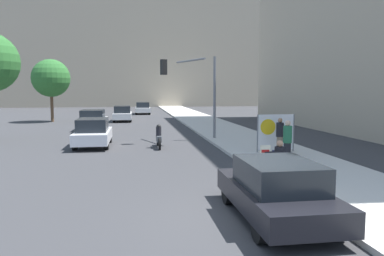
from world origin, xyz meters
name	(u,v)px	position (x,y,z in m)	size (l,w,h in m)	color
ground_plane	(258,218)	(0.00, 0.00, 0.00)	(160.00, 160.00, 0.00)	#38383A
sidewalk_curb	(235,136)	(3.54, 15.00, 0.07)	(4.25, 90.00, 0.15)	beige
building_backdrop_far	(137,18)	(-2.00, 65.66, 16.66)	(52.00, 12.00, 33.32)	tan
seated_protester	(280,157)	(1.90, 3.41, 0.79)	(0.91, 0.77, 1.20)	#474C56
jogger_on_sidewalk	(287,142)	(3.00, 5.38, 1.02)	(0.34, 0.34, 1.71)	black
pedestrian_behind	(280,136)	(3.58, 7.58, 0.97)	(0.34, 0.34, 1.63)	#756651
protest_banner	(275,132)	(3.62, 8.24, 1.07)	(1.82, 0.06, 1.75)	slate
traffic_light_pole	(195,82)	(0.61, 13.28, 3.49)	(3.41, 3.17, 4.86)	slate
parked_car_curbside	(276,190)	(0.37, -0.18, 0.71)	(1.84, 4.17, 1.41)	black
car_on_road_nearest	(93,133)	(-5.08, 12.22, 0.75)	(1.76, 4.22, 1.51)	silver
car_on_road_midblock	(93,120)	(-5.96, 20.63, 0.76)	(1.89, 4.53, 1.55)	white
car_on_road_distant	(122,114)	(-4.00, 28.44, 0.74)	(1.74, 4.14, 1.50)	white
car_on_road_far_lane	(143,108)	(-1.81, 39.35, 0.74)	(1.84, 4.25, 1.49)	white
motorcycle_on_road	(159,138)	(-1.63, 11.24, 0.53)	(0.28, 2.10, 1.23)	#565B60
street_tree_midblock	(51,78)	(-10.62, 28.95, 4.14)	(3.56, 3.56, 5.93)	brown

